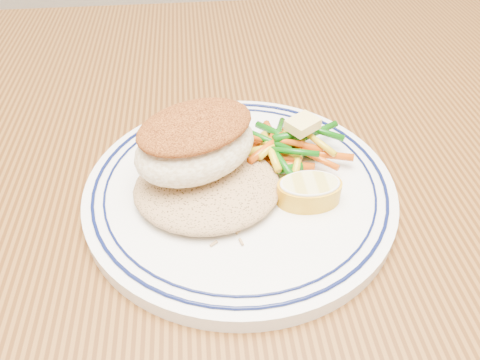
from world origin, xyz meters
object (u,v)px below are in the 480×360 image
object	(u,v)px
rice_pilaf	(207,184)
vegetable_pile	(286,147)
fish_fillet	(195,142)
lemon_wedge	(309,191)
plate	(240,188)
dining_table	(278,233)

from	to	relation	value
rice_pilaf	vegetable_pile	size ratio (longest dim) A/B	1.19
fish_fillet	lemon_wedge	size ratio (longest dim) A/B	2.37
plate	vegetable_pile	size ratio (longest dim) A/B	2.58
plate	dining_table	bearing A→B (deg)	36.54
rice_pilaf	fish_fillet	xyz separation A→B (m)	(-0.01, 0.02, 0.03)
plate	vegetable_pile	distance (m)	0.06
fish_fillet	vegetable_pile	distance (m)	0.10
dining_table	vegetable_pile	size ratio (longest dim) A/B	13.56
rice_pilaf	lemon_wedge	world-z (taller)	rice_pilaf
fish_fillet	vegetable_pile	size ratio (longest dim) A/B	1.22
vegetable_pile	lemon_wedge	bearing A→B (deg)	-81.57
lemon_wedge	plate	bearing A→B (deg)	153.78
vegetable_pile	dining_table	bearing A→B (deg)	124.49
rice_pilaf	fish_fillet	size ratio (longest dim) A/B	0.97
rice_pilaf	fish_fillet	world-z (taller)	fish_fillet
dining_table	fish_fillet	bearing A→B (deg)	-161.10
fish_fillet	vegetable_pile	world-z (taller)	fish_fillet
plate	vegetable_pile	bearing A→B (deg)	34.76
dining_table	lemon_wedge	bearing A→B (deg)	-80.85
dining_table	plate	size ratio (longest dim) A/B	5.26
plate	rice_pilaf	bearing A→B (deg)	-159.91
rice_pilaf	fish_fillet	distance (m)	0.04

